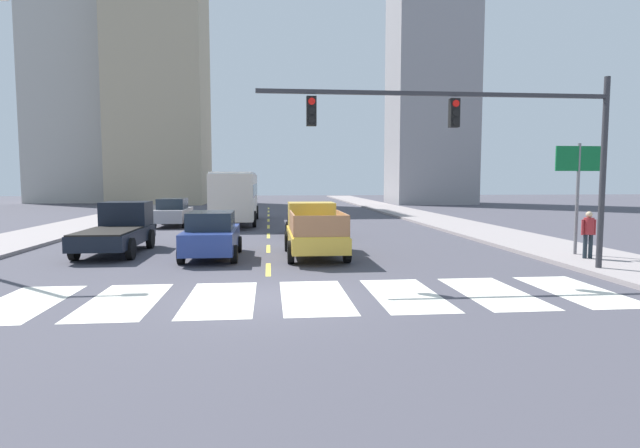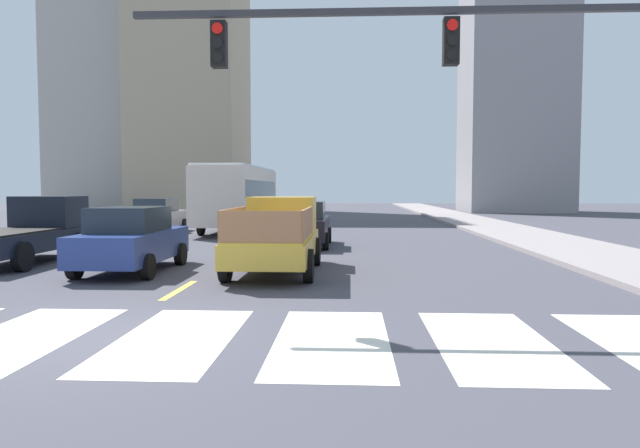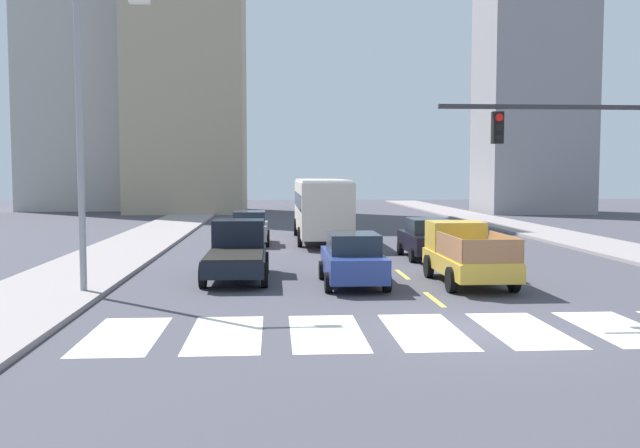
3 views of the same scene
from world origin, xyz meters
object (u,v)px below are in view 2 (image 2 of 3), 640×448
at_px(city_bus, 239,193).
at_px(traffic_signal_gantry, 521,74).
at_px(sedan_near_left, 158,216).
at_px(pickup_dark, 29,231).
at_px(sedan_far, 131,239).
at_px(sedan_near_right, 304,224).
at_px(pickup_stakebed, 277,236).

distance_m(city_bus, traffic_signal_gantry, 21.29).
relative_size(sedan_near_left, traffic_signal_gantry, 0.41).
relative_size(pickup_dark, sedan_near_left, 1.18).
distance_m(sedan_near_left, traffic_signal_gantry, 21.89).
distance_m(pickup_dark, sedan_far, 4.28).
xyz_separation_m(pickup_dark, traffic_signal_gantry, (12.67, -6.09, 3.34)).
xyz_separation_m(pickup_dark, sedan_near_right, (7.85, 5.11, -0.06)).
bearing_deg(city_bus, traffic_signal_gantry, -65.16).
distance_m(pickup_dark, sedan_near_right, 9.37).
distance_m(city_bus, sedan_near_left, 4.27).
bearing_deg(sedan_near_left, sedan_near_right, -36.40).
xyz_separation_m(sedan_near_left, sedan_near_right, (7.81, -6.35, 0.00)).
relative_size(city_bus, traffic_signal_gantry, 1.01).
distance_m(pickup_stakebed, sedan_near_right, 6.57).
bearing_deg(pickup_dark, pickup_stakebed, -11.60).
bearing_deg(traffic_signal_gantry, sedan_near_left, 125.73).
relative_size(sedan_far, sedan_near_right, 1.00).
distance_m(sedan_near_right, traffic_signal_gantry, 12.66).
bearing_deg(sedan_near_left, city_bus, 26.56).
height_order(city_bus, traffic_signal_gantry, traffic_signal_gantry).
height_order(sedan_near_left, sedan_near_right, same).
bearing_deg(pickup_dark, sedan_near_left, 88.91).
xyz_separation_m(pickup_stakebed, city_bus, (-3.85, 14.59, 1.02)).
height_order(city_bus, sedan_near_left, city_bus).
bearing_deg(city_bus, pickup_stakebed, -75.10).
height_order(pickup_stakebed, city_bus, city_bus).
relative_size(pickup_stakebed, pickup_dark, 1.00).
bearing_deg(pickup_stakebed, pickup_dark, 171.57).
xyz_separation_m(city_bus, sedan_near_left, (-3.78, -1.67, -1.09)).
height_order(pickup_stakebed, pickup_dark, same).
bearing_deg(sedan_far, sedan_near_right, 58.17).
height_order(pickup_dark, sedan_far, pickup_dark).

